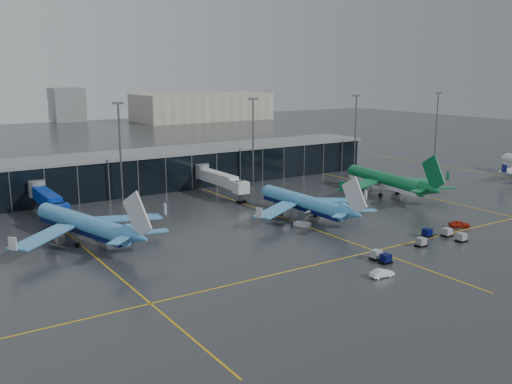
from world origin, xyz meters
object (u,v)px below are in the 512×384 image
baggage_carts (421,243)px  service_van_white (382,273)px  airliner_klm_near (303,193)px  service_van_red (459,224)px  mobile_airstair (302,222)px  airliner_arkefly (82,212)px  airliner_aer_lingus (385,171)px

baggage_carts → service_van_white: size_ratio=5.98×
airliner_klm_near → service_van_red: size_ratio=8.32×
airliner_klm_near → mobile_airstair: size_ratio=9.88×
airliner_klm_near → mobile_airstair: airliner_klm_near is taller
airliner_arkefly → mobile_airstair: (43.34, -14.14, -5.26)m
airliner_arkefly → mobile_airstair: size_ratio=10.52×
airliner_klm_near → baggage_carts: (5.16, -30.50, -4.91)m
mobile_airstair → service_van_white: size_ratio=0.90×
airliner_aer_lingus → service_van_white: bearing=-127.6°
mobile_airstair → service_van_red: bearing=-53.8°
airliner_aer_lingus → service_van_white: 65.90m
airliner_aer_lingus → service_van_red: size_ratio=9.26×
service_van_red → service_van_white: service_van_red is taller
mobile_airstair → service_van_white: 33.24m
airliner_klm_near → baggage_carts: airliner_klm_near is taller
airliner_klm_near → airliner_aer_lingus: 34.90m
airliner_aer_lingus → service_van_red: (-11.19, -32.99, -5.55)m
airliner_arkefly → airliner_aer_lingus: size_ratio=0.96×
mobile_airstair → service_van_red: size_ratio=0.84×
airliner_klm_near → service_van_white: size_ratio=8.84×
airliner_arkefly → service_van_red: bearing=-40.4°
airliner_arkefly → service_van_white: size_ratio=9.42×
airliner_arkefly → baggage_carts: (53.19, -38.61, -5.27)m
airliner_klm_near → service_van_white: airliner_klm_near is taller
airliner_klm_near → mobile_airstair: bearing=-129.1°
airliner_klm_near → baggage_carts: size_ratio=1.48×
baggage_carts → mobile_airstair: size_ratio=6.68×
airliner_arkefly → baggage_carts: size_ratio=1.57×
baggage_carts → mobile_airstair: 26.37m
airliner_aer_lingus → baggage_carts: airliner_aer_lingus is taller
airliner_arkefly → service_van_white: airliner_arkefly is taller
airliner_klm_near → service_van_red: (22.92, -25.62, -4.91)m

